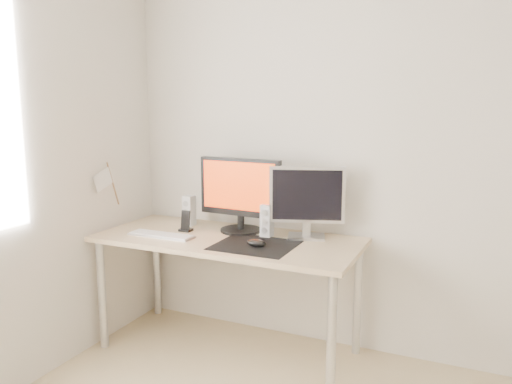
% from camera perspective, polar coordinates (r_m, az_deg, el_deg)
% --- Properties ---
extents(wall_back, '(3.50, 0.00, 3.50)m').
position_cam_1_polar(wall_back, '(3.01, 15.99, 4.37)').
color(wall_back, silver).
rests_on(wall_back, ground).
extents(mousepad, '(0.45, 0.40, 0.00)m').
position_cam_1_polar(mousepad, '(2.86, -0.08, -6.09)').
color(mousepad, black).
rests_on(mousepad, desk).
extents(mouse, '(0.12, 0.07, 0.04)m').
position_cam_1_polar(mouse, '(2.82, 0.04, -5.84)').
color(mouse, black).
rests_on(mouse, mousepad).
extents(desk, '(1.60, 0.70, 0.73)m').
position_cam_1_polar(desk, '(3.06, -3.25, -6.61)').
color(desk, '#D1B587').
rests_on(desk, ground).
extents(main_monitor, '(0.55, 0.27, 0.47)m').
position_cam_1_polar(main_monitor, '(3.12, -1.84, -0.02)').
color(main_monitor, black).
rests_on(main_monitor, desk).
extents(second_monitor, '(0.44, 0.22, 0.43)m').
position_cam_1_polar(second_monitor, '(2.99, 5.85, -0.75)').
color(second_monitor, silver).
rests_on(second_monitor, desk).
extents(speaker_left, '(0.06, 0.08, 0.20)m').
position_cam_1_polar(speaker_left, '(3.34, -7.65, -2.13)').
color(speaker_left, white).
rests_on(speaker_left, desk).
extents(speaker_right, '(0.06, 0.08, 0.20)m').
position_cam_1_polar(speaker_right, '(3.03, 1.25, -3.27)').
color(speaker_right, silver).
rests_on(speaker_right, desk).
extents(keyboard, '(0.42, 0.12, 0.02)m').
position_cam_1_polar(keyboard, '(3.11, -10.78, -4.85)').
color(keyboard, '#BBBBBE').
rests_on(keyboard, desk).
extents(phone_dock, '(0.08, 0.06, 0.13)m').
position_cam_1_polar(phone_dock, '(3.20, -8.04, -3.74)').
color(phone_dock, black).
rests_on(phone_dock, desk).
extents(pennant, '(0.01, 0.23, 0.29)m').
position_cam_1_polar(pennant, '(3.30, -16.74, 1.24)').
color(pennant, '#A57F54').
rests_on(pennant, wall_left).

